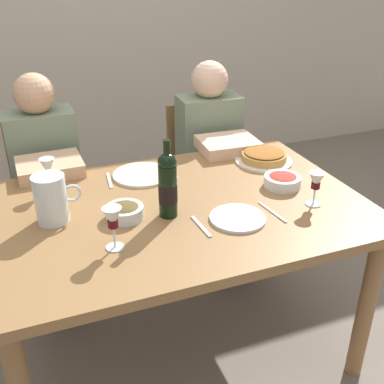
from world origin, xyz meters
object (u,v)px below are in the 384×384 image
object	(u,v)px
dining_table	(178,225)
baked_tart	(264,157)
wine_glass_left_diner	(113,220)
dinner_plate_left_setting	(142,175)
water_pitcher	(51,201)
wine_glass_centre	(316,183)
dinner_plate_right_setting	(238,218)
olive_bowl	(125,211)
salad_bowl	(283,181)
wine_bottle	(168,185)
chair_left	(48,188)
chair_right	(201,167)
diner_left	(50,186)
wine_glass_right_diner	(48,168)
diner_right	(215,164)

from	to	relation	value
dining_table	baked_tart	world-z (taller)	baked_tart
wine_glass_left_diner	baked_tart	bearing A→B (deg)	29.35
dinner_plate_left_setting	water_pitcher	bearing A→B (deg)	-147.40
wine_glass_centre	dinner_plate_left_setting	world-z (taller)	wine_glass_centre
dinner_plate_left_setting	dinner_plate_right_setting	distance (m)	0.56
olive_bowl	dinner_plate_left_setting	size ratio (longest dim) A/B	0.55
dinner_plate_right_setting	salad_bowl	bearing A→B (deg)	30.89
wine_bottle	chair_left	size ratio (longest dim) A/B	0.35
wine_glass_left_diner	chair_right	bearing A→B (deg)	54.82
water_pitcher	chair_left	world-z (taller)	water_pitcher
salad_bowl	diner_left	size ratio (longest dim) A/B	0.14
water_pitcher	wine_glass_centre	size ratio (longest dim) A/B	1.33
dinner_plate_right_setting	chair_left	xyz separation A→B (m)	(-0.63, 1.10, -0.27)
chair_left	wine_glass_right_diner	bearing A→B (deg)	87.74
wine_glass_right_diner	wine_glass_centre	size ratio (longest dim) A/B	1.06
wine_glass_right_diner	olive_bowl	bearing A→B (deg)	-54.63
salad_bowl	chair_right	xyz separation A→B (m)	(-0.03, 0.87, -0.29)
baked_tart	wine_glass_left_diner	bearing A→B (deg)	-150.65
salad_bowl	water_pitcher	bearing A→B (deg)	176.44
wine_bottle	wine_glass_centre	bearing A→B (deg)	-12.55
chair_left	wine_glass_centre	bearing A→B (deg)	129.80
olive_bowl	chair_left	bearing A→B (deg)	104.07
salad_bowl	chair_left	bearing A→B (deg)	135.68
dinner_plate_left_setting	diner_right	xyz separation A→B (m)	(0.50, 0.30, -0.15)
dinner_plate_left_setting	diner_right	bearing A→B (deg)	31.21
olive_bowl	wine_glass_left_diner	xyz separation A→B (m)	(-0.08, -0.19, 0.08)
salad_bowl	chair_left	size ratio (longest dim) A/B	0.18
baked_tart	chair_right	size ratio (longest dim) A/B	0.32
water_pitcher	chair_right	distance (m)	1.28
wine_bottle	wine_glass_centre	world-z (taller)	wine_bottle
dining_table	wine_glass_right_diner	world-z (taller)	wine_glass_right_diner
wine_bottle	wine_glass_centre	distance (m)	0.59
water_pitcher	chair_left	bearing A→B (deg)	88.46
dinner_plate_right_setting	chair_right	world-z (taller)	chair_right
dinner_plate_right_setting	wine_glass_right_diner	bearing A→B (deg)	141.54
wine_bottle	chair_right	world-z (taller)	wine_bottle
wine_glass_right_diner	dinner_plate_right_setting	size ratio (longest dim) A/B	0.69
water_pitcher	salad_bowl	xyz separation A→B (m)	(0.96, -0.06, -0.05)
salad_bowl	chair_right	bearing A→B (deg)	91.87
baked_tart	chair_right	world-z (taller)	chair_right
diner_left	olive_bowl	bearing A→B (deg)	106.57
dinner_plate_right_setting	diner_right	size ratio (longest dim) A/B	0.19
dinner_plate_right_setting	chair_right	size ratio (longest dim) A/B	0.25
water_pitcher	chair_right	size ratio (longest dim) A/B	0.21
dining_table	wine_glass_right_diner	xyz separation A→B (m)	(-0.46, 0.32, 0.20)
dining_table	olive_bowl	size ratio (longest dim) A/B	10.35
wine_glass_centre	dinner_plate_right_setting	bearing A→B (deg)	179.88
dining_table	wine_glass_left_diner	distance (m)	0.42
olive_bowl	wine_glass_centre	distance (m)	0.76
diner_left	baked_tart	bearing A→B (deg)	155.91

